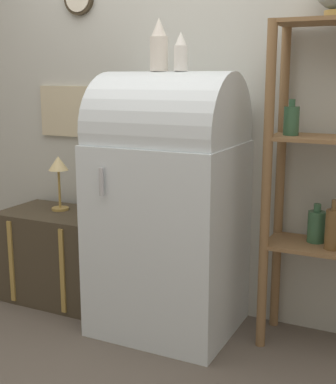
{
  "coord_description": "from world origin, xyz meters",
  "views": [
    {
      "loc": [
        1.27,
        -2.37,
        1.42
      ],
      "look_at": [
        -0.0,
        0.22,
        0.8
      ],
      "focal_mm": 50.0,
      "sensor_mm": 36.0,
      "label": 1
    }
  ],
  "objects_px": {
    "refrigerator": "(168,201)",
    "suitcase_trunk": "(60,255)",
    "desk_lamp": "(59,169)",
    "vase_left": "(159,47)",
    "vase_center": "(181,53)"
  },
  "relations": [
    {
      "from": "suitcase_trunk",
      "to": "vase_left",
      "type": "distance_m",
      "value": 1.49
    },
    {
      "from": "refrigerator",
      "to": "suitcase_trunk",
      "type": "bearing_deg",
      "value": 175.81
    },
    {
      "from": "refrigerator",
      "to": "vase_center",
      "type": "bearing_deg",
      "value": -7.03
    },
    {
      "from": "suitcase_trunk",
      "to": "vase_left",
      "type": "bearing_deg",
      "value": -3.96
    },
    {
      "from": "refrigerator",
      "to": "vase_left",
      "type": "bearing_deg",
      "value": 172.75
    },
    {
      "from": "refrigerator",
      "to": "desk_lamp",
      "type": "relative_size",
      "value": 4.14
    },
    {
      "from": "refrigerator",
      "to": "suitcase_trunk",
      "type": "distance_m",
      "value": 0.93
    },
    {
      "from": "vase_center",
      "to": "suitcase_trunk",
      "type": "bearing_deg",
      "value": 175.56
    },
    {
      "from": "refrigerator",
      "to": "desk_lamp",
      "type": "height_order",
      "value": "refrigerator"
    },
    {
      "from": "vase_center",
      "to": "desk_lamp",
      "type": "xyz_separation_m",
      "value": [
        -0.91,
        0.12,
        -0.7
      ]
    },
    {
      "from": "suitcase_trunk",
      "to": "vase_left",
      "type": "height_order",
      "value": "vase_left"
    },
    {
      "from": "vase_center",
      "to": "desk_lamp",
      "type": "distance_m",
      "value": 1.15
    },
    {
      "from": "vase_left",
      "to": "desk_lamp",
      "type": "xyz_separation_m",
      "value": [
        -0.77,
        0.1,
        -0.73
      ]
    },
    {
      "from": "refrigerator",
      "to": "vase_center",
      "type": "distance_m",
      "value": 0.8
    },
    {
      "from": "refrigerator",
      "to": "vase_center",
      "type": "relative_size",
      "value": 7.32
    }
  ]
}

